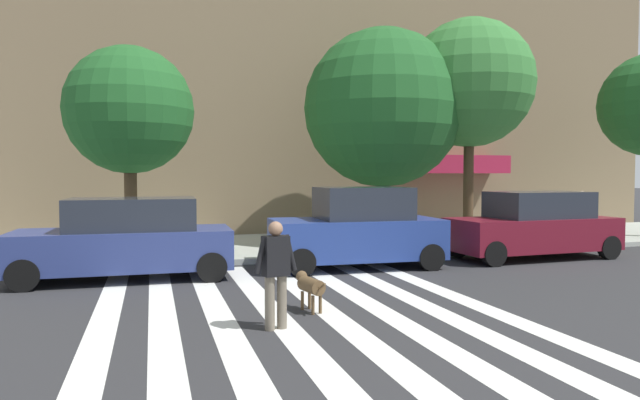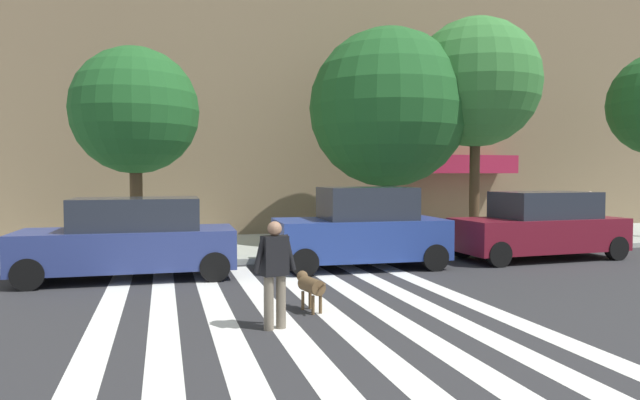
# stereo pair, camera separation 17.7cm
# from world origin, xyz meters

# --- Properties ---
(ground_plane) EXTENTS (160.00, 160.00, 0.00)m
(ground_plane) POSITION_xyz_m (0.00, 7.47, 0.00)
(ground_plane) COLOR #2B2B2D
(sidewalk_far) EXTENTS (80.00, 6.00, 0.15)m
(sidewalk_far) POSITION_xyz_m (0.00, 17.94, 0.07)
(sidewalk_far) COLOR #A5AAA0
(sidewalk_far) RESTS_ON ground_plane
(crosswalk_stripes) EXTENTS (6.75, 14.34, 0.01)m
(crosswalk_stripes) POSITION_xyz_m (0.22, 7.47, 0.00)
(crosswalk_stripes) COLOR silver
(crosswalk_stripes) RESTS_ON ground_plane
(parked_car_behind_first) EXTENTS (4.72, 2.06, 1.82)m
(parked_car_behind_first) POSITION_xyz_m (-2.73, 13.73, 0.89)
(parked_car_behind_first) COLOR navy
(parked_car_behind_first) RESTS_ON ground_plane
(parked_car_third_in_line) EXTENTS (4.27, 2.18, 2.03)m
(parked_car_third_in_line) POSITION_xyz_m (2.79, 13.73, 0.96)
(parked_car_third_in_line) COLOR navy
(parked_car_third_in_line) RESTS_ON ground_plane
(parked_car_fourth_in_line) EXTENTS (4.80, 2.06, 1.87)m
(parked_car_fourth_in_line) POSITION_xyz_m (8.06, 13.73, 0.91)
(parked_car_fourth_in_line) COLOR maroon
(parked_car_fourth_in_line) RESTS_ON ground_plane
(street_tree_nearest) EXTENTS (3.46, 3.46, 5.67)m
(street_tree_nearest) POSITION_xyz_m (-2.72, 16.68, 4.07)
(street_tree_nearest) COLOR #4C3823
(street_tree_nearest) RESTS_ON sidewalk_far
(street_tree_middle) EXTENTS (5.02, 5.02, 6.82)m
(street_tree_middle) POSITION_xyz_m (4.92, 17.12, 4.45)
(street_tree_middle) COLOR #4C3823
(street_tree_middle) RESTS_ON sidewalk_far
(street_tree_further) EXTENTS (4.09, 4.09, 7.17)m
(street_tree_further) POSITION_xyz_m (7.63, 16.44, 5.25)
(street_tree_further) COLOR #4C3823
(street_tree_further) RESTS_ON sidewalk_far
(pedestrian_dog_walker) EXTENTS (0.71, 0.31, 1.64)m
(pedestrian_dog_walker) POSITION_xyz_m (-0.40, 8.77, 0.93)
(pedestrian_dog_walker) COLOR #6B6051
(pedestrian_dog_walker) RESTS_ON ground_plane
(dog_on_leash) EXTENTS (0.38, 0.96, 0.65)m
(dog_on_leash) POSITION_xyz_m (0.40, 9.72, 0.44)
(dog_on_leash) COLOR brown
(dog_on_leash) RESTS_ON ground_plane
(pedestrian_bystander) EXTENTS (0.43, 0.65, 1.64)m
(pedestrian_bystander) POSITION_xyz_m (11.77, 16.05, 1.08)
(pedestrian_bystander) COLOR black
(pedestrian_bystander) RESTS_ON sidewalk_far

